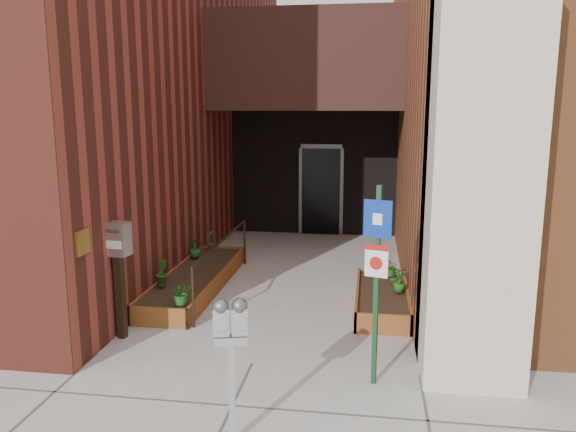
% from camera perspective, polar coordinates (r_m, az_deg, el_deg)
% --- Properties ---
extents(ground, '(80.00, 80.00, 0.00)m').
position_cam_1_polar(ground, '(7.08, -3.69, -14.73)').
color(ground, '#9E9991').
rests_on(ground, ground).
extents(architecture, '(20.00, 14.60, 10.00)m').
position_cam_1_polar(architecture, '(13.36, 1.71, 19.22)').
color(architecture, maroon).
rests_on(architecture, ground).
extents(planter_left, '(0.90, 3.60, 0.30)m').
position_cam_1_polar(planter_left, '(9.84, -9.32, -6.51)').
color(planter_left, brown).
rests_on(planter_left, ground).
extents(planter_right, '(0.80, 2.20, 0.30)m').
position_cam_1_polar(planter_right, '(8.94, 9.51, -8.35)').
color(planter_right, brown).
rests_on(planter_right, ground).
extents(handrail, '(0.04, 3.34, 0.90)m').
position_cam_1_polar(handrail, '(9.49, -6.64, -3.24)').
color(handrail, black).
rests_on(handrail, ground).
extents(parking_meter, '(0.33, 0.18, 1.40)m').
position_cam_1_polar(parking_meter, '(5.17, -5.85, -11.64)').
color(parking_meter, '#AFAFB2').
rests_on(parking_meter, ground).
extents(sign_post, '(0.30, 0.12, 2.26)m').
position_cam_1_polar(sign_post, '(6.17, 9.00, -4.94)').
color(sign_post, '#163E1F').
rests_on(sign_post, ground).
extents(payment_dropbox, '(0.34, 0.28, 1.60)m').
position_cam_1_polar(payment_dropbox, '(7.74, -16.89, -3.84)').
color(payment_dropbox, black).
rests_on(payment_dropbox, ground).
extents(shrub_left_a, '(0.43, 0.43, 0.35)m').
position_cam_1_polar(shrub_left_a, '(8.21, -10.76, -7.66)').
color(shrub_left_a, '#1C5C1A').
rests_on(shrub_left_a, planter_left).
extents(shrub_left_b, '(0.30, 0.30, 0.41)m').
position_cam_1_polar(shrub_left_b, '(9.10, -12.75, -5.65)').
color(shrub_left_b, '#224E16').
rests_on(shrub_left_b, planter_left).
extents(shrub_left_c, '(0.24, 0.24, 0.36)m').
position_cam_1_polar(shrub_left_c, '(10.68, -9.44, -3.18)').
color(shrub_left_c, '#1C6321').
rests_on(shrub_left_c, planter_left).
extents(shrub_left_d, '(0.26, 0.26, 0.37)m').
position_cam_1_polar(shrub_left_d, '(11.29, -7.95, -2.34)').
color(shrub_left_d, '#295F1B').
rests_on(shrub_left_d, planter_left).
extents(shrub_right_a, '(0.27, 0.27, 0.34)m').
position_cam_1_polar(shrub_right_a, '(8.76, 11.23, -6.47)').
color(shrub_right_a, '#1F5819').
rests_on(shrub_right_a, planter_right).
extents(shrub_right_b, '(0.24, 0.24, 0.32)m').
position_cam_1_polar(shrub_right_b, '(9.11, 10.67, -5.84)').
color(shrub_right_b, '#265317').
rests_on(shrub_right_b, planter_right).
extents(shrub_right_c, '(0.36, 0.36, 0.31)m').
position_cam_1_polar(shrub_right_c, '(9.52, 10.36, -5.14)').
color(shrub_right_c, '#235C1A').
rests_on(shrub_right_c, planter_right).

